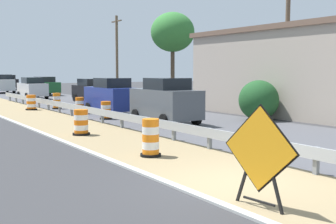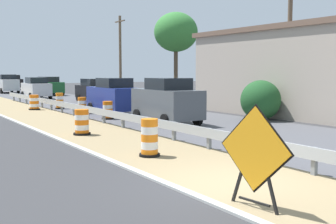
{
  "view_description": "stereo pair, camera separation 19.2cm",
  "coord_description": "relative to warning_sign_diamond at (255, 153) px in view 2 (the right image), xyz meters",
  "views": [
    {
      "loc": [
        -6.49,
        -6.84,
        2.57
      ],
      "look_at": [
        1.92,
        5.57,
        1.09
      ],
      "focal_mm": 44.39,
      "sensor_mm": 36.0,
      "label": 1
    },
    {
      "loc": [
        -6.33,
        -6.95,
        2.57
      ],
      "look_at": [
        1.92,
        5.57,
        1.09
      ],
      "focal_mm": 44.39,
      "sensor_mm": 36.0,
      "label": 2
    }
  ],
  "objects": [
    {
      "name": "roadside_shop_near",
      "position": [
        15.38,
        11.09,
        1.5
      ],
      "size": [
        8.04,
        12.32,
        5.09
      ],
      "color": "#AD9E8E",
      "rests_on": "ground"
    },
    {
      "name": "traffic_barrel_mid",
      "position": [
        3.95,
        14.81,
        -0.63
      ],
      "size": [
        0.66,
        0.66,
        0.96
      ],
      "color": "orange",
      "rests_on": "ground"
    },
    {
      "name": "car_mid_far_lane",
      "position": [
        8.38,
        38.92,
        -0.07
      ],
      "size": [
        2.11,
        4.48,
        1.97
      ],
      "rotation": [
        0.0,
        0.0,
        -1.56
      ],
      "color": "#195128",
      "rests_on": "ground"
    },
    {
      "name": "ground_plane",
      "position": [
        0.8,
        1.48,
        -1.06
      ],
      "size": [
        160.0,
        160.0,
        0.0
      ],
      "primitive_type": "plane",
      "color": "#333335"
    },
    {
      "name": "traffic_barrel_far",
      "position": [
        3.9,
        18.32,
        -0.61
      ],
      "size": [
        0.64,
        0.64,
        1.0
      ],
      "color": "orange",
      "rests_on": "ground"
    },
    {
      "name": "bush_roadside",
      "position": [
        10.46,
        9.98,
        -0.01
      ],
      "size": [
        2.1,
        2.1,
        2.1
      ],
      "primitive_type": "ellipsoid",
      "color": "#1E4C23",
      "rests_on": "ground"
    },
    {
      "name": "warning_sign_diamond",
      "position": [
        0.0,
        0.0,
        0.0
      ],
      "size": [
        0.23,
        1.67,
        1.98
      ],
      "rotation": [
        0.0,
        0.0,
        3.26
      ],
      "color": "black",
      "rests_on": "ground"
    },
    {
      "name": "tree_roadside",
      "position": [
        15.74,
        25.55,
        4.96
      ],
      "size": [
        3.91,
        3.91,
        7.81
      ],
      "color": "#4C3D2D",
      "rests_on": "ground"
    },
    {
      "name": "car_distant_a",
      "position": [
        8.55,
        27.02,
        -0.08
      ],
      "size": [
        2.22,
        4.33,
        1.94
      ],
      "rotation": [
        0.0,
        0.0,
        -1.53
      ],
      "color": "black",
      "rests_on": "ground"
    },
    {
      "name": "traffic_barrel_farthest",
      "position": [
        3.84,
        22.24,
        -0.57
      ],
      "size": [
        0.63,
        0.63,
        1.08
      ],
      "color": "orange",
      "rests_on": "ground"
    },
    {
      "name": "utility_pole_mid",
      "position": [
        11.86,
        28.88,
        2.88
      ],
      "size": [
        0.24,
        1.8,
        7.57
      ],
      "color": "brown",
      "rests_on": "ground"
    },
    {
      "name": "median_dirt_strip",
      "position": [
        1.41,
        1.48,
        -1.05
      ],
      "size": [
        3.62,
        120.0,
        0.01
      ],
      "primitive_type": "cube",
      "color": "#8E7A56",
      "rests_on": "ground"
    },
    {
      "name": "car_trailing_far_lane",
      "position": [
        5.57,
        46.18,
        0.03
      ],
      "size": [
        2.15,
        4.61,
        2.18
      ],
      "rotation": [
        0.0,
        0.0,
        1.59
      ],
      "color": "silver",
      "rests_on": "ground"
    },
    {
      "name": "guardrail_median",
      "position": [
        2.98,
        5.09,
        -0.54
      ],
      "size": [
        0.18,
        55.66,
        0.71
      ],
      "color": "#999EA3",
      "rests_on": "ground"
    },
    {
      "name": "car_trailing_near_lane",
      "position": [
        8.31,
        55.22,
        -0.03
      ],
      "size": [
        2.19,
        4.32,
        2.05
      ],
      "rotation": [
        0.0,
        0.0,
        -1.58
      ],
      "color": "black",
      "rests_on": "ground"
    },
    {
      "name": "car_lead_near_lane",
      "position": [
        5.55,
        33.87,
        -0.06
      ],
      "size": [
        2.08,
        4.62,
        2.0
      ],
      "rotation": [
        0.0,
        0.0,
        1.54
      ],
      "color": "silver",
      "rests_on": "ground"
    },
    {
      "name": "traffic_barrel_close",
      "position": [
        0.71,
        10.36,
        -0.59
      ],
      "size": [
        0.7,
        0.7,
        1.03
      ],
      "color": "orange",
      "rests_on": "ground"
    },
    {
      "name": "car_lead_far_lane",
      "position": [
        5.34,
        16.96,
        0.02
      ],
      "size": [
        2.01,
        4.22,
        2.17
      ],
      "rotation": [
        0.0,
        0.0,
        1.55
      ],
      "color": "navy",
      "rests_on": "ground"
    },
    {
      "name": "traffic_barrel_nearest",
      "position": [
        0.81,
        5.18,
        -0.54
      ],
      "size": [
        0.64,
        0.64,
        1.14
      ],
      "color": "orange",
      "rests_on": "ground"
    },
    {
      "name": "car_distant_b",
      "position": [
        5.59,
        11.53,
        0.06
      ],
      "size": [
        2.13,
        4.24,
        2.24
      ],
      "rotation": [
        0.0,
        0.0,
        1.53
      ],
      "color": "#4C5156",
      "rests_on": "ground"
    },
    {
      "name": "curb_near_edge",
      "position": [
        -0.5,
        1.48,
        -1.05
      ],
      "size": [
        0.2,
        120.0,
        0.11
      ],
      "primitive_type": "cube",
      "color": "#ADADA8",
      "rests_on": "ground"
    },
    {
      "name": "utility_pole_near",
      "position": [
        12.12,
        9.6,
        2.67
      ],
      "size": [
        0.24,
        1.8,
        7.15
      ],
      "color": "brown",
      "rests_on": "ground"
    },
    {
      "name": "traffic_barrel_farther",
      "position": [
        2.18,
        22.45,
        -0.61
      ],
      "size": [
        0.75,
        0.75,
        1.0
      ],
      "color": "orange",
      "rests_on": "ground"
    }
  ]
}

